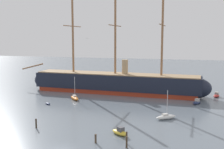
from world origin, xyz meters
TOP-DOWN VIEW (x-y plane):
  - tall_ship at (-3.80, 48.16)m, footprint 66.92×14.44m
  - motorboat_foreground_right at (7.54, 9.53)m, footprint 4.05×3.48m
  - dinghy_mid_left at (-17.73, 27.47)m, footprint 2.19×1.75m
  - sailboat_mid_right at (15.20, 22.27)m, footprint 4.97×4.39m
  - sailboat_alongside_bow at (-12.88, 35.07)m, footprint 4.69×5.13m
  - motorboat_alongside_stern at (22.32, 39.25)m, footprint 2.95×3.92m
  - motorboat_far_left at (-29.34, 57.14)m, footprint 4.64×3.70m
  - motorboat_far_right at (28.47, 50.52)m, footprint 2.68×3.98m
  - mooring_piling_nearest at (-10.05, 8.68)m, footprint 0.33×0.33m
  - mooring_piling_left_pair at (10.19, 3.63)m, footprint 0.32×0.32m
  - mooring_piling_right_pair at (9.80, 5.35)m, footprint 0.31×0.31m
  - mooring_piling_midwater at (4.41, 4.33)m, footprint 0.37×0.37m
  - seagull_in_flight at (-0.96, 15.30)m, footprint 0.67×0.93m

SIDE VIEW (x-z plane):
  - dinghy_mid_left at x=-17.73m, z-range 0.00..0.48m
  - motorboat_alongside_stern at x=22.32m, z-range -0.23..1.30m
  - motorboat_far_right at x=28.47m, z-range -0.23..1.32m
  - sailboat_mid_right at x=15.20m, z-range -2.77..3.90m
  - motorboat_foreground_right at x=7.54m, z-range -0.24..1.37m
  - sailboat_alongside_bow at x=-12.88m, z-range -2.90..4.08m
  - motorboat_far_left at x=-29.34m, z-range -0.27..1.54m
  - mooring_piling_midwater at x=4.41m, z-range 0.00..1.60m
  - mooring_piling_nearest at x=-10.05m, z-range 0.00..1.96m
  - mooring_piling_left_pair at x=10.19m, z-range 0.00..2.00m
  - mooring_piling_right_pair at x=9.80m, z-range 0.00..2.22m
  - tall_ship at x=-3.80m, z-range -12.58..19.60m
  - seagull_in_flight at x=-0.96m, z-range 18.31..18.44m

